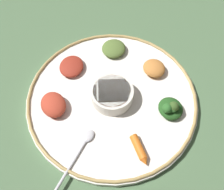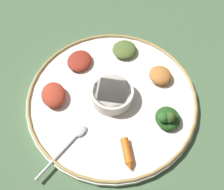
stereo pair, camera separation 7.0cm
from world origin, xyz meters
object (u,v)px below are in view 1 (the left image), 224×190
Objects in this scene: spoon at (80,150)px; carrot_near_spoon at (140,150)px; greens_pile at (171,108)px; center_bowl at (112,94)px.

spoon is 0.14m from carrot_near_spoon.
greens_pile is at bearing -107.92° from carrot_near_spoon.
carrot_near_spoon is at bearing -160.25° from spoon.
greens_pile is at bearing -175.22° from center_bowl.
greens_pile is (-0.15, -0.01, -0.00)m from center_bowl.
center_bowl is 0.16m from carrot_near_spoon.
spoon is 1.90× the size of greens_pile.
spoon is at bearing 82.89° from center_bowl.
greens_pile reaches higher than carrot_near_spoon.
greens_pile reaches higher than spoon.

